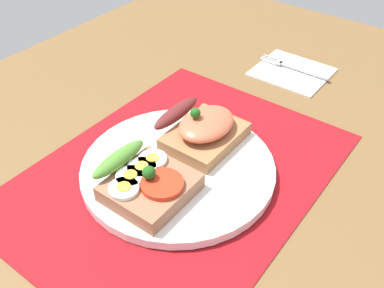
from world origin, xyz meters
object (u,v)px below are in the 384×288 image
(sandwich_egg_tomato, at_px, (146,182))
(napkin, at_px, (292,71))
(plate, at_px, (178,168))
(fork, at_px, (292,67))
(sandwich_salmon, at_px, (200,127))

(sandwich_egg_tomato, height_order, napkin, sandwich_egg_tomato)
(sandwich_egg_tomato, bearing_deg, napkin, -0.21)
(plate, bearing_deg, napkin, 0.03)
(sandwich_egg_tomato, height_order, fork, sandwich_egg_tomato)
(sandwich_salmon, bearing_deg, plate, -170.80)
(plate, xyz_separation_m, fork, (0.33, 0.00, -0.00))
(sandwich_egg_tomato, xyz_separation_m, napkin, (0.38, -0.00, -0.03))
(plate, height_order, napkin, plate)
(fork, bearing_deg, sandwich_egg_tomato, -179.60)
(plate, distance_m, sandwich_egg_tomato, 0.06)
(plate, distance_m, sandwich_salmon, 0.07)
(sandwich_salmon, distance_m, fork, 0.27)
(plate, xyz_separation_m, sandwich_egg_tomato, (-0.06, 0.00, 0.02))
(sandwich_salmon, relative_size, fork, 0.82)
(plate, distance_m, fork, 0.33)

